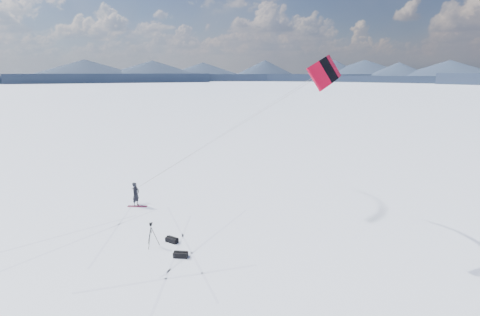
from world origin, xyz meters
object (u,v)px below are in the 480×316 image
(snowboard, at_px, (138,206))
(snowkiter, at_px, (137,206))
(gear_bag_a, at_px, (181,255))
(gear_bag_b, at_px, (172,240))
(tripod, at_px, (151,231))

(snowboard, bearing_deg, snowkiter, 126.00)
(snowboard, distance_m, gear_bag_a, 8.06)
(gear_bag_a, bearing_deg, snowboard, 126.67)
(snowkiter, height_order, snowboard, snowkiter)
(snowboard, relative_size, gear_bag_b, 1.77)
(snowkiter, xyz_separation_m, snowboard, (0.14, -0.13, 0.02))
(tripod, distance_m, gear_bag_a, 2.25)
(gear_bag_b, bearing_deg, snowboard, 153.24)
(snowboard, distance_m, gear_bag_b, 6.28)
(snowkiter, relative_size, snowboard, 1.25)
(snowkiter, distance_m, snowboard, 0.19)
(tripod, bearing_deg, snowboard, 97.32)
(gear_bag_b, bearing_deg, tripod, -126.60)
(tripod, relative_size, gear_bag_a, 1.76)
(gear_bag_b, bearing_deg, gear_bag_a, -34.89)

